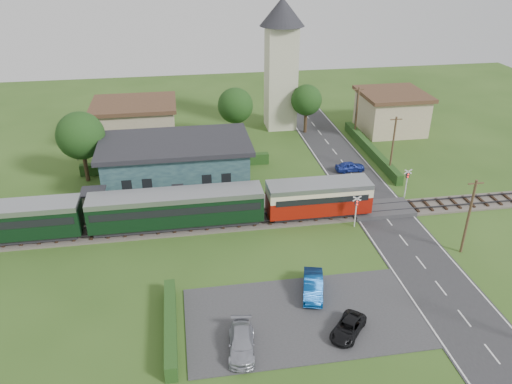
{
  "coord_description": "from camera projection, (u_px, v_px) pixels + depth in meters",
  "views": [
    {
      "loc": [
        -9.37,
        -39.05,
        24.79
      ],
      "look_at": [
        -2.38,
        4.0,
        2.17
      ],
      "focal_mm": 35.0,
      "sensor_mm": 36.0,
      "label": 1
    }
  ],
  "objects": [
    {
      "name": "car_park_silver",
      "position": [
        242.0,
        343.0,
        33.04
      ],
      "size": [
        2.23,
        4.38,
        1.22
      ],
      "primitive_type": "imported",
      "rotation": [
        0.0,
        0.0,
        -0.13
      ],
      "color": "#9EA0AC",
      "rests_on": "car_park"
    },
    {
      "name": "tree_a",
      "position": [
        81.0,
        136.0,
        53.91
      ],
      "size": [
        5.2,
        5.2,
        8.0
      ],
      "color": "#332316",
      "rests_on": "ground"
    },
    {
      "name": "ground",
      "position": [
        288.0,
        230.0,
        46.96
      ],
      "size": [
        120.0,
        120.0,
        0.0
      ],
      "primitive_type": "plane",
      "color": "#2D4C19"
    },
    {
      "name": "crossing_signal_near",
      "position": [
        356.0,
        207.0,
        46.53
      ],
      "size": [
        0.84,
        0.28,
        3.28
      ],
      "color": "silver",
      "rests_on": "ground"
    },
    {
      "name": "crossing_deck",
      "position": [
        381.0,
        209.0,
        50.04
      ],
      "size": [
        6.2,
        3.4,
        0.45
      ],
      "primitive_type": "cube",
      "color": "#333335",
      "rests_on": "ground"
    },
    {
      "name": "utility_pole_d",
      "position": [
        357.0,
        112.0,
        66.59
      ],
      "size": [
        1.4,
        0.22,
        7.0
      ],
      "color": "#473321",
      "rests_on": "ground"
    },
    {
      "name": "hedge_roadside",
      "position": [
        371.0,
        150.0,
        62.73
      ],
      "size": [
        0.8,
        18.0,
        1.2
      ],
      "primitive_type": "cube",
      "color": "#193814",
      "rests_on": "ground"
    },
    {
      "name": "streetlamp_west",
      "position": [
        74.0,
        137.0,
        59.96
      ],
      "size": [
        0.3,
        0.3,
        5.15
      ],
      "color": "#3F3F47",
      "rests_on": "ground"
    },
    {
      "name": "pedestrian_near",
      "position": [
        245.0,
        195.0,
        50.3
      ],
      "size": [
        0.7,
        0.49,
        1.84
      ],
      "primitive_type": "imported",
      "rotation": [
        0.0,
        0.0,
        3.07
      ],
      "color": "gray",
      "rests_on": "platform"
    },
    {
      "name": "utility_pole_c",
      "position": [
        393.0,
        145.0,
        56.08
      ],
      "size": [
        1.4,
        0.22,
        7.0
      ],
      "color": "#473321",
      "rests_on": "ground"
    },
    {
      "name": "car_on_road",
      "position": [
        350.0,
        166.0,
        58.22
      ],
      "size": [
        3.44,
        1.48,
        1.16
      ],
      "primitive_type": "imported",
      "rotation": [
        0.0,
        0.0,
        1.6
      ],
      "color": "navy",
      "rests_on": "road"
    },
    {
      "name": "church_tower",
      "position": [
        281.0,
        55.0,
        67.5
      ],
      "size": [
        6.0,
        6.0,
        17.6
      ],
      "color": "beige",
      "rests_on": "ground"
    },
    {
      "name": "platform",
      "position": [
        179.0,
        209.0,
        49.99
      ],
      "size": [
        30.0,
        3.0,
        0.45
      ],
      "primitive_type": "cube",
      "color": "gray",
      "rests_on": "ground"
    },
    {
      "name": "station_building",
      "position": [
        176.0,
        164.0,
        53.93
      ],
      "size": [
        16.0,
        9.0,
        5.3
      ],
      "color": "#1E3741",
      "rests_on": "ground"
    },
    {
      "name": "road",
      "position": [
        388.0,
        221.0,
        48.38
      ],
      "size": [
        6.0,
        70.0,
        0.05
      ],
      "primitive_type": "cube",
      "color": "#28282B",
      "rests_on": "ground"
    },
    {
      "name": "tree_b",
      "position": [
        235.0,
        106.0,
        64.52
      ],
      "size": [
        4.6,
        4.6,
        7.34
      ],
      "color": "#332316",
      "rests_on": "ground"
    },
    {
      "name": "equipment_hut",
      "position": [
        95.0,
        202.0,
        48.16
      ],
      "size": [
        2.3,
        2.3,
        2.55
      ],
      "color": "beige",
      "rests_on": "platform"
    },
    {
      "name": "house_east",
      "position": [
        391.0,
        111.0,
        69.55
      ],
      "size": [
        8.8,
        8.8,
        5.5
      ],
      "color": "tan",
      "rests_on": "ground"
    },
    {
      "name": "car_park",
      "position": [
        303.0,
        317.0,
        36.22
      ],
      "size": [
        17.0,
        9.0,
        0.08
      ],
      "primitive_type": "cube",
      "color": "#333335",
      "rests_on": "ground"
    },
    {
      "name": "utility_pole_b",
      "position": [
        469.0,
        216.0,
        42.06
      ],
      "size": [
        1.4,
        0.22,
        7.0
      ],
      "color": "#473321",
      "rests_on": "ground"
    },
    {
      "name": "tree_c",
      "position": [
        306.0,
        100.0,
        67.87
      ],
      "size": [
        4.2,
        4.2,
        6.78
      ],
      "color": "#332316",
      "rests_on": "ground"
    },
    {
      "name": "hedge_carpark",
      "position": [
        170.0,
        326.0,
        34.61
      ],
      "size": [
        0.8,
        9.0,
        1.2
      ],
      "primitive_type": "cube",
      "color": "#193814",
      "rests_on": "ground"
    },
    {
      "name": "railway_track",
      "position": [
        283.0,
        218.0,
        48.67
      ],
      "size": [
        76.0,
        3.2,
        0.49
      ],
      "color": "#4C443D",
      "rests_on": "ground"
    },
    {
      "name": "streetlamp_east",
      "position": [
        357.0,
        104.0,
        71.5
      ],
      "size": [
        0.3,
        0.3,
        5.15
      ],
      "color": "#3F3F47",
      "rests_on": "ground"
    },
    {
      "name": "crossing_signal_far",
      "position": [
        407.0,
        179.0,
        51.76
      ],
      "size": [
        0.84,
        0.28,
        3.28
      ],
      "color": "silver",
      "rests_on": "ground"
    },
    {
      "name": "house_west",
      "position": [
        136.0,
        122.0,
        65.45
      ],
      "size": [
        10.8,
        8.8,
        5.5
      ],
      "color": "tan",
      "rests_on": "ground"
    },
    {
      "name": "hedge_station",
      "position": [
        177.0,
        164.0,
        58.82
      ],
      "size": [
        22.0,
        0.8,
        1.3
      ],
      "primitive_type": "cube",
      "color": "#193814",
      "rests_on": "ground"
    },
    {
      "name": "car_park_dark",
      "position": [
        348.0,
        328.0,
        34.48
      ],
      "size": [
        3.53,
        3.76,
        0.98
      ],
      "primitive_type": "imported",
      "rotation": [
        0.0,
        0.0,
        -0.7
      ],
      "color": "black",
      "rests_on": "car_park"
    },
    {
      "name": "train",
      "position": [
        142.0,
        211.0,
        45.82
      ],
      "size": [
        43.2,
        2.9,
        3.4
      ],
      "color": "#232328",
      "rests_on": "ground"
    },
    {
      "name": "car_park_blue",
      "position": [
        313.0,
        286.0,
        38.27
      ],
      "size": [
        2.47,
        4.42,
        1.38
      ],
      "primitive_type": "imported",
      "rotation": [
        0.0,
        0.0,
        -0.26
      ],
      "color": "navy",
      "rests_on": "car_park"
    },
    {
      "name": "pedestrian_far",
      "position": [
        128.0,
        202.0,
        48.94
      ],
      "size": [
        0.81,
        0.99,
        1.88
      ],
      "primitive_type": "imported",
      "rotation": [
        0.0,
        0.0,
        1.69
      ],
      "color": "gray",
      "rests_on": "platform"
    }
  ]
}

